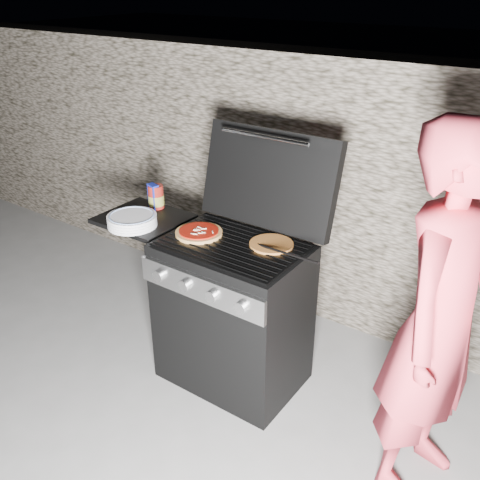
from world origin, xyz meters
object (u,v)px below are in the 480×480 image
Objects in this scene: gas_grill at (200,300)px; person at (441,324)px; pizza_topped at (199,232)px; sauce_jar at (156,197)px.

person is at bearing -2.80° from gas_grill.
sauce_jar is at bearing 160.99° from pizza_topped.
gas_grill is 5.05× the size of pizza_topped.
person is (1.85, -0.22, -0.09)m from sauce_jar.
gas_grill is at bearing -18.81° from sauce_jar.
gas_grill is 0.47m from pizza_topped.
pizza_topped is (0.02, -0.01, 0.47)m from gas_grill.
sauce_jar is at bearing 93.47° from person.
gas_grill is 0.75× the size of person.
person reaches higher than gas_grill.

